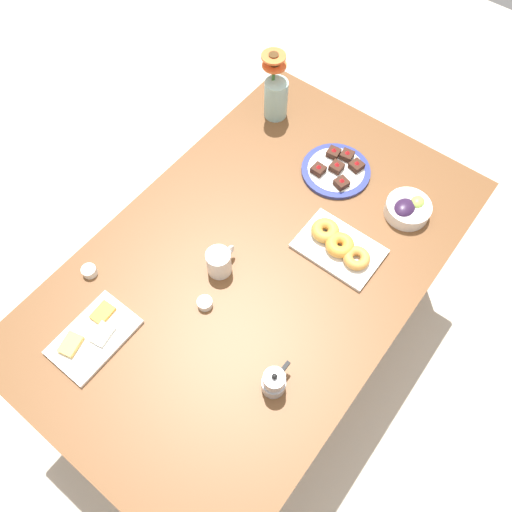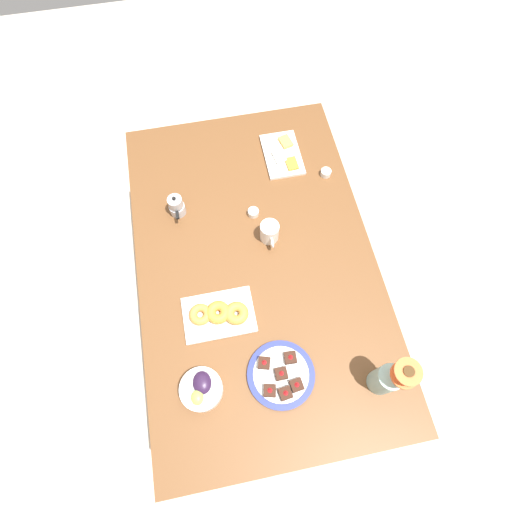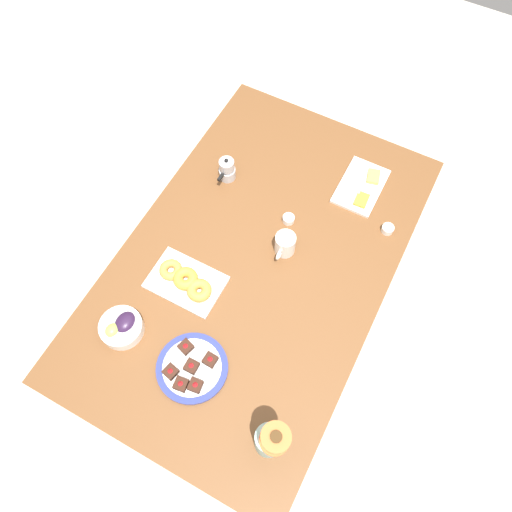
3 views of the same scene
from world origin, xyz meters
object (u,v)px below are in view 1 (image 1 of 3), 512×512
(cheese_platter, at_px, (93,336))
(flower_vase, at_px, (276,95))
(grape_bowl, at_px, (408,209))
(jam_cup_berry, at_px, (205,303))
(dining_table, at_px, (256,274))
(moka_pot, at_px, (274,382))
(croissant_platter, at_px, (339,245))
(jam_cup_honey, at_px, (89,271))
(coffee_mug, at_px, (219,262))
(dessert_plate, at_px, (337,170))

(cheese_platter, relative_size, flower_vase, 0.95)
(grape_bowl, bearing_deg, jam_cup_berry, 154.81)
(dining_table, bearing_deg, moka_pot, -135.24)
(grape_bowl, xyz_separation_m, moka_pot, (-0.77, 0.00, 0.02))
(dining_table, xyz_separation_m, croissant_platter, (0.21, -0.19, 0.11))
(jam_cup_honey, bearing_deg, grape_bowl, -39.75)
(jam_cup_honey, relative_size, jam_cup_berry, 1.00)
(coffee_mug, relative_size, croissant_platter, 0.41)
(cheese_platter, height_order, dessert_plate, dessert_plate)
(croissant_platter, bearing_deg, coffee_mug, 138.91)
(cheese_platter, height_order, moka_pot, moka_pot)
(dining_table, height_order, grape_bowl, grape_bowl)
(cheese_platter, xyz_separation_m, moka_pot, (0.21, -0.53, 0.04))
(dining_table, xyz_separation_m, jam_cup_honey, (-0.37, 0.40, 0.10))
(coffee_mug, bearing_deg, flower_vase, 22.33)
(coffee_mug, xyz_separation_m, croissant_platter, (0.30, -0.26, -0.03))
(jam_cup_berry, bearing_deg, dining_table, -8.16)
(cheese_platter, bearing_deg, moka_pot, -67.79)
(dessert_plate, xyz_separation_m, flower_vase, (0.10, 0.36, 0.09))
(dining_table, bearing_deg, croissant_platter, -41.85)
(jam_cup_honey, height_order, moka_pot, moka_pot)
(moka_pot, bearing_deg, jam_cup_berry, 76.97)
(croissant_platter, distance_m, moka_pot, 0.52)
(croissant_platter, height_order, moka_pot, moka_pot)
(grape_bowl, xyz_separation_m, cheese_platter, (-0.99, 0.53, -0.02))
(croissant_platter, bearing_deg, dining_table, 138.15)
(dining_table, relative_size, croissant_platter, 5.71)
(coffee_mug, xyz_separation_m, cheese_platter, (-0.42, 0.15, -0.04))
(dining_table, height_order, moka_pot, moka_pot)
(jam_cup_berry, bearing_deg, grape_bowl, -25.19)
(moka_pot, bearing_deg, croissant_platter, 11.92)
(croissant_platter, height_order, jam_cup_berry, croissant_platter)
(coffee_mug, relative_size, cheese_platter, 0.44)
(coffee_mug, height_order, moka_pot, moka_pot)
(jam_cup_honey, bearing_deg, jam_cup_berry, -68.81)
(coffee_mug, bearing_deg, jam_cup_honey, 129.77)
(cheese_platter, xyz_separation_m, jam_cup_berry, (0.29, -0.20, 0.01))
(cheese_platter, distance_m, flower_vase, 1.10)
(cheese_platter, distance_m, dessert_plate, 1.02)
(croissant_platter, distance_m, jam_cup_berry, 0.48)
(grape_bowl, bearing_deg, moka_pot, 179.90)
(dining_table, distance_m, croissant_platter, 0.30)
(flower_vase, bearing_deg, grape_bowl, -98.94)
(jam_cup_honey, distance_m, dessert_plate, 0.94)
(grape_bowl, distance_m, jam_cup_berry, 0.77)
(coffee_mug, xyz_separation_m, jam_cup_honey, (-0.27, 0.33, -0.03))
(cheese_platter, relative_size, moka_pot, 2.18)
(croissant_platter, bearing_deg, jam_cup_honey, 134.22)
(jam_cup_berry, relative_size, flower_vase, 0.18)
(dining_table, distance_m, jam_cup_berry, 0.25)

